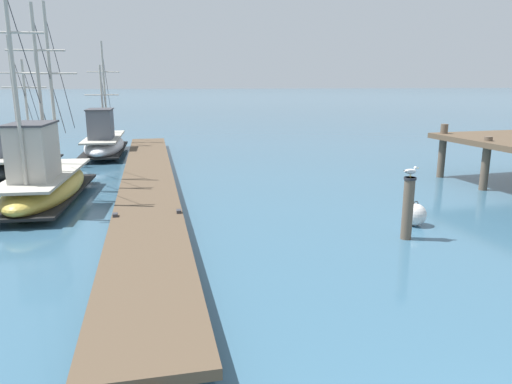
{
  "coord_description": "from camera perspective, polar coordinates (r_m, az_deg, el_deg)",
  "views": [
    {
      "loc": [
        -3.43,
        -2.16,
        3.85
      ],
      "look_at": [
        -1.92,
        8.03,
        1.4
      ],
      "focal_mm": 33.36,
      "sensor_mm": 36.0,
      "label": 1
    }
  ],
  "objects": [
    {
      "name": "perched_seagull",
      "position": [
        11.98,
        18.04,
        2.39
      ],
      "size": [
        0.38,
        0.14,
        0.27
      ],
      "color": "gold",
      "rests_on": "mooring_piling"
    },
    {
      "name": "mooring_piling",
      "position": [
        12.17,
        17.76,
        -1.72
      ],
      "size": [
        0.3,
        0.3,
        1.56
      ],
      "color": "brown",
      "rests_on": "ground"
    },
    {
      "name": "fishing_boat_4",
      "position": [
        21.83,
        -26.68,
        3.55
      ],
      "size": [
        2.23,
        7.26,
        5.56
      ],
      "color": "black",
      "rests_on": "ground"
    },
    {
      "name": "fishing_boat_0",
      "position": [
        16.36,
        -24.07,
        1.39
      ],
      "size": [
        2.0,
        7.58,
        6.46
      ],
      "color": "gold",
      "rests_on": "ground"
    },
    {
      "name": "fishing_boat_1",
      "position": [
        25.9,
        -17.77,
        5.82
      ],
      "size": [
        2.17,
        7.46,
        5.82
      ],
      "color": "silver",
      "rests_on": "ground"
    },
    {
      "name": "floating_dock",
      "position": [
        17.17,
        -12.83,
        1.32
      ],
      "size": [
        3.43,
        23.84,
        0.53
      ],
      "color": "brown",
      "rests_on": "ground"
    },
    {
      "name": "mooring_buoy",
      "position": [
        13.49,
        18.53,
        -2.57
      ],
      "size": [
        0.61,
        0.61,
        0.68
      ],
      "color": "silver",
      "rests_on": "ground"
    }
  ]
}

